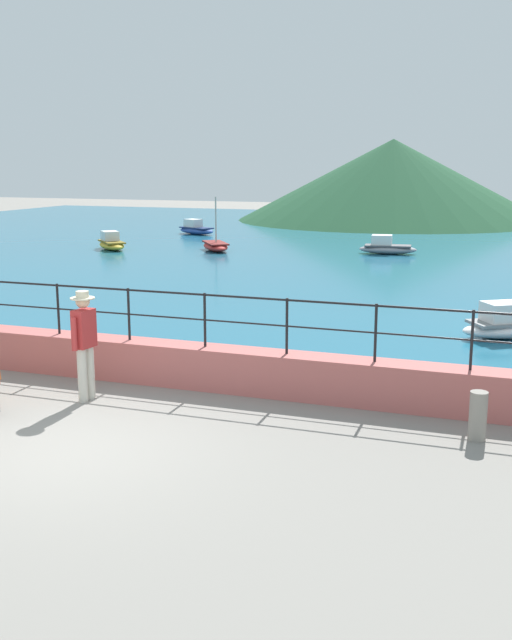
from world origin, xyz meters
name	(u,v)px	position (x,y,z in m)	size (l,w,h in m)	color
ground_plane	(59,449)	(0.00, 0.00, 0.00)	(120.00, 120.00, 0.00)	gray
promenade_wall	(167,363)	(0.00, 3.20, 0.35)	(20.00, 0.56, 0.70)	#BC605B
railing	(166,308)	(0.00, 3.20, 1.31)	(18.44, 0.04, 0.90)	black
lake_water	(392,246)	(0.00, 25.84, 0.03)	(64.00, 44.32, 0.06)	#236B89
hill_secondary	(392,180)	(-2.61, 40.65, 2.57)	(19.85, 19.85, 5.14)	#1E4C2D
person_walking	(84,340)	(-0.79, 1.93, 0.98)	(0.38, 0.57, 1.75)	beige
bollard	(478,416)	(5.15, 2.18, 0.34)	(0.24, 0.24, 0.68)	gray
boat_0	(216,246)	(-6.60, 21.05, 0.26)	(2.07, 2.39, 2.25)	red
boat_1	(196,229)	(-10.43, 27.57, 0.33)	(2.47, 1.74, 0.76)	#2D4C9E
boat_3	(511,325)	(5.43, 8.50, 0.33)	(2.42, 2.02, 0.76)	white
boat_4	(387,247)	(0.35, 22.38, 0.33)	(2.39, 1.16, 0.76)	gray
boat_6	(111,243)	(-10.97, 20.03, 0.33)	(2.25, 2.27, 0.76)	gold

